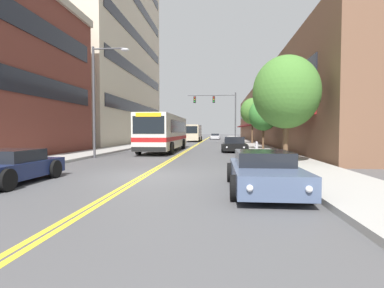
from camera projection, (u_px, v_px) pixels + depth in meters
The scene contains 19 objects.
ground_plane at pixel (201, 142), 48.88m from camera, with size 240.00×240.00×0.00m, color #4C4C4F.
sidewalk_left at pixel (159, 141), 49.52m from camera, with size 2.92×106.00×0.16m.
sidewalk_right at pixel (244, 142), 48.23m from camera, with size 2.92×106.00×0.16m.
centre_line at pixel (201, 142), 48.88m from camera, with size 0.34×106.00×0.01m.
office_tower_left at pixel (99, 41), 43.81m from camera, with size 12.08×29.04×30.11m.
storefront_row_right at pixel (281, 114), 47.51m from camera, with size 9.10×68.00×9.18m.
city_bus at pixel (165, 131), 26.92m from camera, with size 2.84×12.37×3.12m.
car_navy_parked_left_near at pixel (7, 167), 10.28m from camera, with size 2.18×4.31×1.15m.
car_beige_parked_left_mid at pixel (164, 140), 39.65m from camera, with size 2.02×4.85×1.22m.
car_slate_blue_parked_right_foreground at pixel (263, 172), 9.07m from camera, with size 2.11×4.84×1.18m.
car_black_parked_right_mid at pixel (234, 145), 26.03m from camera, with size 2.21×4.29×1.30m.
car_silver_moving_lead at pixel (215, 137), 65.52m from camera, with size 2.21×4.46×1.24m.
box_truck at pixel (193, 133), 51.79m from camera, with size 2.62×7.84×2.87m.
traffic_signal_mast at pixel (219, 107), 42.04m from camera, with size 6.84×0.38×7.19m.
street_lamp_left_near at pixel (99, 91), 19.73m from camera, with size 2.50×0.28×7.33m.
street_tree_right_near at pixel (286, 92), 15.47m from camera, with size 3.43×3.43×5.53m.
street_tree_right_mid at pixel (263, 115), 27.57m from camera, with size 2.68×2.68×4.61m.
street_tree_right_far at pixel (252, 111), 40.22m from camera, with size 3.21×3.21×6.07m.
fire_hydrant at pixel (257, 146), 23.80m from camera, with size 0.30×0.22×0.81m.
Camera 1 is at (3.02, -11.78, 1.79)m, focal length 28.00 mm.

